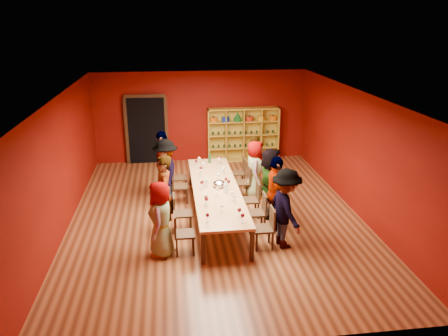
{
  "coord_description": "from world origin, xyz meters",
  "views": [
    {
      "loc": [
        -1.04,
        -9.75,
        4.69
      ],
      "look_at": [
        0.24,
        0.26,
        1.15
      ],
      "focal_mm": 35.0,
      "sensor_mm": 36.0,
      "label": 1
    }
  ],
  "objects": [
    {
      "name": "chair_person_right_1",
      "position": [
        0.91,
        -0.87,
        0.5
      ],
      "size": [
        0.42,
        0.42,
        0.89
      ],
      "color": "black",
      "rests_on": "ground"
    },
    {
      "name": "chair_person_left_4",
      "position": [
        -0.91,
        1.63,
        0.5
      ],
      "size": [
        0.42,
        0.42,
        0.89
      ],
      "color": "black",
      "rests_on": "ground"
    },
    {
      "name": "wine_glass_4",
      "position": [
        -0.26,
        1.81,
        0.9
      ],
      "size": [
        0.09,
        0.09,
        0.21
      ],
      "color": "white",
      "rests_on": "tasting_table"
    },
    {
      "name": "wine_glass_1",
      "position": [
        -0.26,
        0.06,
        0.91
      ],
      "size": [
        0.09,
        0.09,
        0.22
      ],
      "color": "white",
      "rests_on": "tasting_table"
    },
    {
      "name": "wine_glass_3",
      "position": [
        -0.29,
        0.81,
        0.89
      ],
      "size": [
        0.08,
        0.08,
        0.19
      ],
      "color": "white",
      "rests_on": "tasting_table"
    },
    {
      "name": "wine_glass_22",
      "position": [
        -0.28,
        1.0,
        0.91
      ],
      "size": [
        0.09,
        0.09,
        0.21
      ],
      "color": "white",
      "rests_on": "tasting_table"
    },
    {
      "name": "person_left_3",
      "position": [
        -1.19,
        0.98,
        0.86
      ],
      "size": [
        0.6,
        1.16,
        1.72
      ],
      "primitive_type": "imported",
      "rotation": [
        0.0,
        0.0,
        -1.44
      ],
      "color": "#608CC7",
      "rests_on": "ground"
    },
    {
      "name": "wine_glass_14",
      "position": [
        -0.36,
        -1.82,
        0.89
      ],
      "size": [
        0.08,
        0.08,
        0.19
      ],
      "color": "white",
      "rests_on": "tasting_table"
    },
    {
      "name": "tasting_table",
      "position": [
        0.0,
        0.0,
        0.7
      ],
      "size": [
        1.1,
        4.5,
        0.75
      ],
      "color": "tan",
      "rests_on": "ground"
    },
    {
      "name": "room_shell",
      "position": [
        0.0,
        0.0,
        1.5
      ],
      "size": [
        7.1,
        9.1,
        3.04
      ],
      "color": "#5F3019",
      "rests_on": "ground"
    },
    {
      "name": "wine_glass_17",
      "position": [
        0.28,
        0.87,
        0.88
      ],
      "size": [
        0.07,
        0.07,
        0.18
      ],
      "color": "white",
      "rests_on": "tasting_table"
    },
    {
      "name": "wine_glass_8",
      "position": [
        0.31,
        1.8,
        0.91
      ],
      "size": [
        0.09,
        0.09,
        0.22
      ],
      "color": "white",
      "rests_on": "tasting_table"
    },
    {
      "name": "person_left_4",
      "position": [
        -1.27,
        1.63,
        0.89
      ],
      "size": [
        0.52,
        1.06,
        1.78
      ],
      "primitive_type": "imported",
      "rotation": [
        0.0,
        0.0,
        -1.61
      ],
      "color": "#515157",
      "rests_on": "ground"
    },
    {
      "name": "wine_glass_10",
      "position": [
        0.27,
        0.15,
        0.89
      ],
      "size": [
        0.08,
        0.08,
        0.19
      ],
      "color": "white",
      "rests_on": "tasting_table"
    },
    {
      "name": "carafe_a",
      "position": [
        -0.22,
        0.08,
        0.86
      ],
      "size": [
        0.12,
        0.12,
        0.24
      ],
      "color": "white",
      "rests_on": "tasting_table"
    },
    {
      "name": "wine_glass_5",
      "position": [
        0.3,
        0.92,
        0.91
      ],
      "size": [
        0.09,
        0.09,
        0.22
      ],
      "color": "white",
      "rests_on": "tasting_table"
    },
    {
      "name": "wine_glass_20",
      "position": [
        0.28,
        1.7,
        0.9
      ],
      "size": [
        0.08,
        0.08,
        0.21
      ],
      "color": "white",
      "rests_on": "tasting_table"
    },
    {
      "name": "wine_glass_0",
      "position": [
        -0.03,
        -1.39,
        0.88
      ],
      "size": [
        0.07,
        0.07,
        0.18
      ],
      "color": "white",
      "rests_on": "tasting_table"
    },
    {
      "name": "person_right_0",
      "position": [
        1.3,
        -1.65,
        0.87
      ],
      "size": [
        0.64,
        1.18,
        1.74
      ],
      "primitive_type": "imported",
      "rotation": [
        0.0,
        0.0,
        1.74
      ],
      "color": "#151C3B",
      "rests_on": "ground"
    },
    {
      "name": "chair_person_right_3",
      "position": [
        0.91,
        1.06,
        0.5
      ],
      "size": [
        0.42,
        0.42,
        0.89
      ],
      "color": "black",
      "rests_on": "ground"
    },
    {
      "name": "wine_glass_9",
      "position": [
        -0.31,
        -0.91,
        0.89
      ],
      "size": [
        0.08,
        0.08,
        0.19
      ],
      "color": "white",
      "rests_on": "tasting_table"
    },
    {
      "name": "doorway",
      "position": [
        -1.8,
        4.43,
        1.12
      ],
      "size": [
        1.4,
        0.17,
        2.3
      ],
      "color": "black",
      "rests_on": "ground"
    },
    {
      "name": "wine_bottle",
      "position": [
        0.04,
        1.89,
        0.87
      ],
      "size": [
        0.1,
        0.1,
        0.31
      ],
      "color": "#153B1D",
      "rests_on": "tasting_table"
    },
    {
      "name": "chair_person_right_2",
      "position": [
        0.91,
        -0.14,
        0.5
      ],
      "size": [
        0.42,
        0.42,
        0.89
      ],
      "color": "black",
      "rests_on": "ground"
    },
    {
      "name": "person_left_1",
      "position": [
        -1.24,
        -0.69,
        0.91
      ],
      "size": [
        0.54,
        0.7,
        1.82
      ],
      "primitive_type": "imported",
      "rotation": [
        0.0,
        0.0,
        -1.48
      ],
      "color": "pink",
      "rests_on": "ground"
    },
    {
      "name": "person_right_3",
      "position": [
        1.17,
        1.06,
        0.79
      ],
      "size": [
        0.56,
        0.84,
        1.58
      ],
      "primitive_type": "imported",
      "rotation": [
        0.0,
        0.0,
        1.39
      ],
      "color": "silver",
      "rests_on": "ground"
    },
    {
      "name": "wine_glass_11",
      "position": [
        -0.0,
        -0.45,
        0.88
      ],
      "size": [
        0.07,
        0.07,
        0.19
      ],
      "color": "white",
      "rests_on": "tasting_table"
    },
    {
      "name": "wine_glass_7",
      "position": [
        0.31,
        -1.68,
        0.9
      ],
      "size": [
        0.08,
        0.08,
        0.21
      ],
      "color": "white",
      "rests_on": "tasting_table"
    },
    {
      "name": "chair_person_left_1",
      "position": [
        -0.91,
        -0.69,
        0.5
      ],
      "size": [
        0.42,
        0.42,
        0.89
      ],
      "color": "black",
      "rests_on": "ground"
    },
    {
      "name": "spittoon_bowl",
      "position": [
        0.09,
        0.04,
        0.83
      ],
      "size": [
        0.33,
        0.33,
        0.18
      ],
      "primitive_type": "ellipsoid",
      "color": "#AEB1B5",
      "rests_on": "tasting_table"
    },
    {
      "name": "person_right_2",
      "position": [
        1.32,
        -0.14,
        0.87
      ],
      "size": [
        0.58,
        1.64,
        1.74
      ],
      "primitive_type": "imported",
      "rotation": [
        0.0,
        0.0,
        1.65
      ],
      "color": "#517CA6",
      "rests_on": "ground"
    },
    {
      "name": "wine_glass_16",
      "position": [
        -0.36,
        1.68,
        0.88
      ],
      "size": [
        0.07,
        0.07,
        0.18
      ],
      "color": "white",
      "rests_on": "tasting_table"
    },
    {
      "name": "wine_glass_18",
      "position": [
        -0.34,
        -0.01,
        0.9
      ],
      "size": [
        0.08,
        0.08,
        0.2
      ],
      "color": "white",
      "rests_on": "tasting_table"
    },
    {
      "name": "wine_glass_6",
      "position": [
        0.29,
        -0.79,
        0.91
      ],
      "size": [
        0.09,
        0.09,
        0.21
      ],
      "color": "white",
      "rests_on": "tasting_table"
    },
    {
      "name": "wine_glass_15",
      "position": [
        0.33,
        -1.95,
        0.9
      ],
      "size": [
        0.08,
        0.08,
        0.21
      ],
      "color": "white",
      "rests_on": "tasting_table"
    },
    {
      "name": "chair_person_right_4",
      "position": [
        0.91,
        1.82,
        0.5
      ],
      "size": [
        0.42,
        0.42,
        0.89
      ],
      "color": "black",
      "rests_on": "ground"
    },
    {
      "name": "wine_glass_12",
      "position": [
        -0.19,
        1.35,
        0.9
      ],
      "size": [
        0.08,
        0.08,
        0.21
      ],
      "color": "white",
      "rests_on": "tasting_table"
    },
    {
      "name": "carafe_b",
      "position": [
        0.2,
        -0.34,
        0.86
      ],
      "size": [
        0.1,
        0.1,
        0.25
      ],
      "color": "white",
      "rests_on": "tasting_table"
    },
    {
      "name": "wine_glass_13",
      "position": [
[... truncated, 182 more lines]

